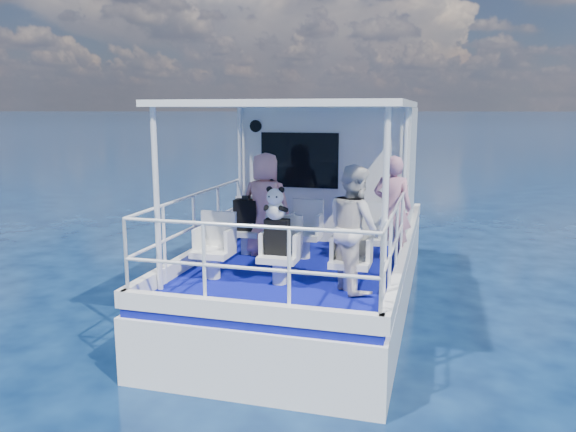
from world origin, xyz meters
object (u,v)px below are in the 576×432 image
Objects in this scene: passenger_stbd_aft at (354,228)px; panda at (275,203)px; backpack_center at (277,237)px; passenger_port_fwd at (265,205)px.

panda is (-0.98, -0.03, 0.26)m from passenger_stbd_aft.
panda reaches higher than backpack_center.
passenger_stbd_aft is 3.43× the size of backpack_center.
passenger_stbd_aft is at bearing 140.09° from passenger_port_fwd.
passenger_port_fwd is 1.41m from backpack_center.
panda is (0.55, -1.31, 0.26)m from passenger_port_fwd.
passenger_port_fwd is 1.44m from panda.
passenger_stbd_aft is at bearing 0.19° from backpack_center.
passenger_port_fwd is at bearing 113.54° from backpack_center.
passenger_port_fwd is at bearing 112.71° from panda.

